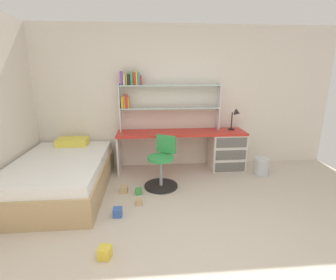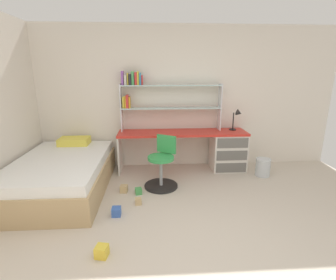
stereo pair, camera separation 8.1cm
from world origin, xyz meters
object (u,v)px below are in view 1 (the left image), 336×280
swivel_chair (162,167)px  toy_block_blue_0 (118,212)px  waste_bin (261,166)px  desk (215,148)px  toy_block_yellow_1 (105,252)px  toy_block_green_2 (139,191)px  toy_block_natural_4 (139,202)px  desk_lamp (236,116)px  toy_block_natural_5 (124,189)px  bookshelf_hutch (156,95)px  bed_platform (61,175)px

swivel_chair → toy_block_blue_0: swivel_chair is taller
waste_bin → desk: bearing=154.4°
toy_block_blue_0 → toy_block_yellow_1: 0.71m
toy_block_green_2 → toy_block_natural_4: 0.29m
desk → waste_bin: (0.74, -0.36, -0.25)m
desk_lamp → toy_block_natural_5: desk_lamp is taller
toy_block_yellow_1 → toy_block_natural_4: (0.30, 0.98, -0.02)m
swivel_chair → toy_block_natural_4: size_ratio=9.31×
bookshelf_hutch → desk_lamp: bearing=-3.7°
swivel_chair → desk_lamp: bearing=27.1°
bookshelf_hutch → desk_lamp: size_ratio=4.62×
toy_block_natural_4 → toy_block_natural_5: (-0.23, 0.37, 0.01)m
bookshelf_hutch → swivel_chair: (0.05, -0.80, -1.03)m
swivel_chair → toy_block_yellow_1: bearing=-113.0°
desk → toy_block_blue_0: size_ratio=20.57×
desk → toy_block_natural_5: desk is taller
desk → toy_block_natural_5: (-1.58, -0.83, -0.35)m
toy_block_yellow_1 → toy_block_natural_4: bearing=72.9°
waste_bin → toy_block_green_2: size_ratio=3.33×
toy_block_natural_4 → bed_platform: bearing=157.1°
toy_block_blue_0 → toy_block_natural_5: 0.63m
bed_platform → toy_block_green_2: bed_platform is taller
toy_block_yellow_1 → desk_lamp: bearing=47.7°
waste_bin → toy_block_natural_4: 2.26m
desk_lamp → toy_block_yellow_1: desk_lamp is taller
toy_block_green_2 → toy_block_natural_5: size_ratio=0.88×
desk → toy_block_yellow_1: desk is taller
bookshelf_hutch → toy_block_natural_4: size_ratio=20.88×
bookshelf_hutch → desk_lamp: 1.48m
desk_lamp → bed_platform: (-2.88, -0.76, -0.71)m
desk_lamp → bed_platform: bearing=-165.2°
swivel_chair → waste_bin: 1.78m
toy_block_green_2 → desk: bearing=33.6°
desk_lamp → toy_block_blue_0: bearing=-142.7°
toy_block_green_2 → toy_block_natural_4: toy_block_green_2 is taller
desk_lamp → waste_bin: size_ratio=1.26×
desk_lamp → toy_block_natural_4: 2.32m
desk → swivel_chair: bearing=-146.9°
bed_platform → toy_block_natural_5: 0.95m
waste_bin → toy_block_blue_0: size_ratio=2.76×
bed_platform → toy_block_green_2: 1.18m
desk → bed_platform: 2.60m
toy_block_natural_5 → desk: bearing=27.6°
bookshelf_hutch → swivel_chair: size_ratio=2.24×
desk → bed_platform: size_ratio=1.15×
waste_bin → toy_block_natural_4: size_ratio=3.59×
bookshelf_hutch → bed_platform: 2.00m
desk → waste_bin: size_ratio=7.44×
desk → toy_block_green_2: (-1.36, -0.90, -0.36)m
desk → toy_block_natural_4: (-1.35, -1.20, -0.36)m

